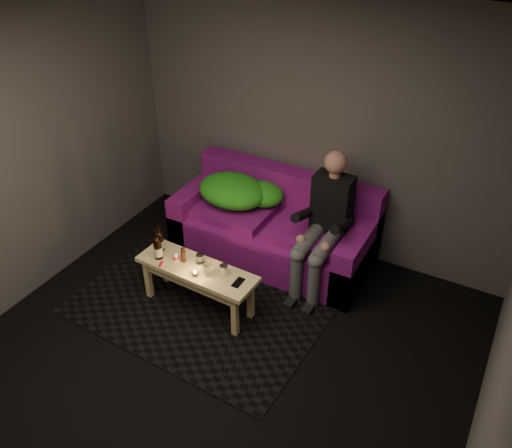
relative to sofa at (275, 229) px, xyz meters
The scene contains 17 objects.
floor 1.86m from the sofa, 82.61° to the right, with size 4.50×4.50×0.00m, color black.
room 1.91m from the sofa, 80.09° to the right, with size 4.50×4.50×4.50m.
rug 1.09m from the sofa, 103.18° to the right, with size 2.26×1.64×0.01m, color black.
sofa is the anchor object (origin of this frame).
green_blanket 0.54m from the sofa, behind, with size 0.88×0.60×0.30m.
person 0.72m from the sofa, 15.48° to the right, with size 0.36×0.83×1.33m.
coffee_table 1.09m from the sofa, 102.58° to the right, with size 1.14×0.40×0.46m.
beer_bottle_a 1.24m from the sofa, 123.72° to the right, with size 0.07×0.07×0.27m.
beer_bottle_b 1.30m from the sofa, 118.86° to the right, with size 0.08×0.08×0.31m.
salt_shaker 1.18m from the sofa, 112.90° to the right, with size 0.04×0.04×0.09m, color silver.
pepper_mill 1.14m from the sofa, 110.16° to the right, with size 0.04×0.04×0.12m, color black.
tumbler_back 1.04m from the sofa, 103.99° to the right, with size 0.07×0.07×0.09m, color white.
tealight 1.19m from the sofa, 99.31° to the right, with size 0.06×0.06×0.04m.
tumbler_front 1.12m from the sofa, 95.07° to the right, with size 0.08×0.08×0.10m, color white.
steel_cup 1.05m from the sofa, 88.41° to the right, with size 0.07×0.07×0.10m, color silver.
smartphone 1.10m from the sofa, 79.77° to the right, with size 0.07×0.14×0.01m, color black.
red_lighter 1.31m from the sofa, 114.37° to the right, with size 0.02×0.07×0.01m, color red.
Camera 1 is at (1.81, -2.28, 3.46)m, focal length 38.00 mm.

